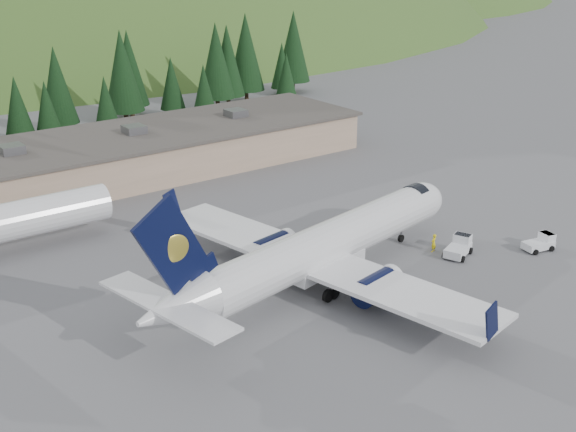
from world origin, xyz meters
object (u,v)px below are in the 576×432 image
(airliner, at_px, (322,248))
(ramp_worker, at_px, (434,243))
(baggage_tug_a, at_px, (459,247))
(terminal_building, at_px, (98,159))
(baggage_tug_b, at_px, (541,243))

(airliner, relative_size, ramp_worker, 20.55)
(baggage_tug_a, xyz_separation_m, ramp_worker, (-1.40, 1.92, 0.09))
(airliner, xyz_separation_m, terminal_building, (-3.95, 38.20, -0.63))
(airliner, height_order, terminal_building, airliner)
(baggage_tug_b, bearing_deg, terminal_building, 130.47)
(airliner, xyz_separation_m, baggage_tug_a, (14.08, -3.18, -2.45))
(airliner, bearing_deg, baggage_tug_a, -23.38)
(baggage_tug_b, height_order, terminal_building, terminal_building)
(baggage_tug_b, bearing_deg, airliner, 173.02)
(baggage_tug_a, distance_m, baggage_tug_b, 8.14)
(baggage_tug_a, bearing_deg, airliner, 145.77)
(terminal_building, relative_size, ramp_worker, 39.80)
(baggage_tug_a, bearing_deg, terminal_building, 92.06)
(terminal_building, bearing_deg, ramp_worker, -67.13)
(ramp_worker, bearing_deg, airliner, -20.01)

